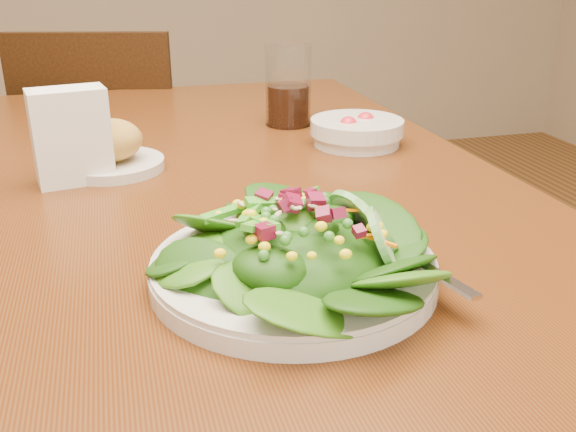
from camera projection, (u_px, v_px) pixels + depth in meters
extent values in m
cube|color=#522D13|center=(194.00, 195.00, 0.91)|extent=(0.90, 1.40, 0.04)
cylinder|color=black|center=(3.00, 266.00, 1.53)|extent=(0.07, 0.07, 0.71)
cylinder|color=black|center=(314.00, 231.00, 1.72)|extent=(0.07, 0.07, 0.71)
cube|color=black|center=(121.00, 192.00, 1.83)|extent=(0.49, 0.49, 0.04)
cylinder|color=black|center=(193.00, 236.00, 2.08)|extent=(0.04, 0.04, 0.40)
cylinder|color=black|center=(85.00, 237.00, 2.07)|extent=(0.04, 0.04, 0.40)
cylinder|color=black|center=(180.00, 288.00, 1.76)|extent=(0.04, 0.04, 0.40)
cylinder|color=black|center=(52.00, 290.00, 1.75)|extent=(0.04, 0.04, 0.40)
cube|color=black|center=(95.00, 127.00, 1.56)|extent=(0.38, 0.12, 0.44)
cylinder|color=silver|center=(293.00, 271.00, 0.63)|extent=(0.28, 0.28, 0.02)
ellipsoid|color=black|center=(294.00, 244.00, 0.62)|extent=(0.19, 0.19, 0.04)
cube|color=silver|center=(419.00, 258.00, 0.63)|extent=(0.05, 0.18, 0.01)
cylinder|color=silver|center=(113.00, 165.00, 0.95)|extent=(0.15, 0.15, 0.02)
ellipsoid|color=#AB8742|center=(110.00, 140.00, 0.94)|extent=(0.10, 0.10, 0.06)
cylinder|color=silver|center=(357.00, 132.00, 1.07)|extent=(0.16, 0.16, 0.04)
sphere|color=red|center=(365.00, 122.00, 1.08)|extent=(0.03, 0.03, 0.03)
sphere|color=red|center=(348.00, 126.00, 1.05)|extent=(0.03, 0.03, 0.03)
cylinder|color=silver|center=(288.00, 85.00, 1.18)|extent=(0.08, 0.08, 0.15)
cylinder|color=black|center=(288.00, 105.00, 1.19)|extent=(0.08, 0.08, 0.07)
cube|color=white|center=(71.00, 136.00, 0.88)|extent=(0.11, 0.07, 0.13)
cube|color=white|center=(70.00, 129.00, 0.88)|extent=(0.09, 0.06, 0.11)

